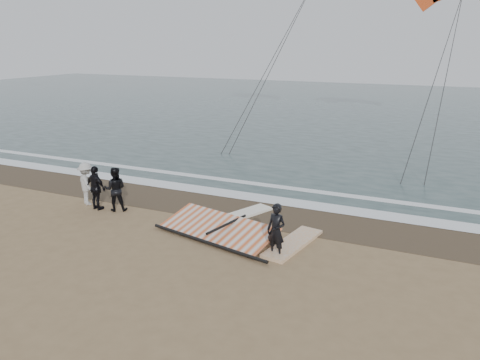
{
  "coord_description": "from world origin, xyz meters",
  "views": [
    {
      "loc": [
        5.97,
        -10.2,
        5.9
      ],
      "look_at": [
        0.05,
        3.0,
        1.6
      ],
      "focal_mm": 35.0,
      "sensor_mm": 36.0,
      "label": 1
    }
  ],
  "objects_px": {
    "sail_rig": "(218,228)",
    "board_white": "(293,243)",
    "man_main": "(276,231)",
    "board_cream": "(242,214)"
  },
  "relations": [
    {
      "from": "man_main",
      "to": "board_cream",
      "type": "relative_size",
      "value": 0.66
    },
    {
      "from": "man_main",
      "to": "board_white",
      "type": "relative_size",
      "value": 0.6
    },
    {
      "from": "man_main",
      "to": "board_white",
      "type": "distance_m",
      "value": 1.22
    },
    {
      "from": "man_main",
      "to": "sail_rig",
      "type": "relative_size",
      "value": 0.37
    },
    {
      "from": "board_white",
      "to": "board_cream",
      "type": "xyz_separation_m",
      "value": [
        -2.39,
        1.63,
        -0.0
      ]
    },
    {
      "from": "board_cream",
      "to": "sail_rig",
      "type": "relative_size",
      "value": 0.55
    },
    {
      "from": "board_white",
      "to": "sail_rig",
      "type": "xyz_separation_m",
      "value": [
        -2.42,
        -0.18,
        0.14
      ]
    },
    {
      "from": "board_cream",
      "to": "sail_rig",
      "type": "xyz_separation_m",
      "value": [
        -0.03,
        -1.81,
        0.15
      ]
    },
    {
      "from": "sail_rig",
      "to": "board_white",
      "type": "bearing_deg",
      "value": 4.32
    },
    {
      "from": "sail_rig",
      "to": "board_cream",
      "type": "bearing_deg",
      "value": 89.0
    }
  ]
}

